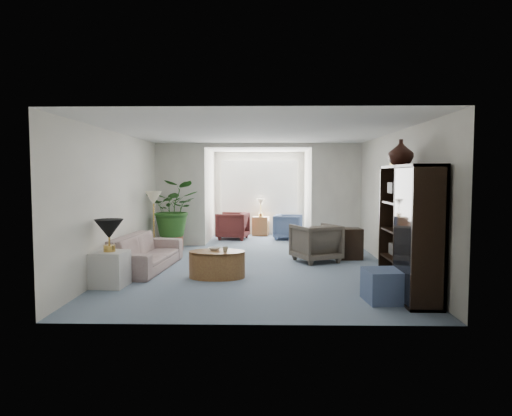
{
  "coord_description": "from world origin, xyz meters",
  "views": [
    {
      "loc": [
        0.18,
        -8.24,
        1.73
      ],
      "look_at": [
        0.0,
        0.6,
        1.1
      ],
      "focal_mm": 32.48,
      "sensor_mm": 36.0,
      "label": 1
    }
  ],
  "objects_px": {
    "entertainment_cabinet": "(409,231)",
    "cabinet_urn": "(401,153)",
    "framed_picture": "(396,177)",
    "wingback_chair": "(316,243)",
    "side_table_dark": "(348,244)",
    "coffee_table": "(217,264)",
    "sunroom_chair_maroon": "(233,226)",
    "end_table": "(110,269)",
    "ottoman": "(386,286)",
    "coffee_bowl": "(215,249)",
    "sunroom_table": "(261,226)",
    "table_lamp": "(109,229)",
    "floor_lamp": "(153,198)",
    "plant_pot": "(174,243)",
    "sunroom_chair_blue": "(288,227)",
    "sofa": "(145,252)",
    "coffee_cup": "(225,249)"
  },
  "relations": [
    {
      "from": "end_table",
      "to": "coffee_table",
      "type": "distance_m",
      "value": 1.73
    },
    {
      "from": "coffee_bowl",
      "to": "entertainment_cabinet",
      "type": "relative_size",
      "value": 0.11
    },
    {
      "from": "framed_picture",
      "to": "sunroom_chair_maroon",
      "type": "relative_size",
      "value": 0.62
    },
    {
      "from": "cabinet_urn",
      "to": "plant_pot",
      "type": "xyz_separation_m",
      "value": [
        -4.15,
        3.47,
        -1.91
      ]
    },
    {
      "from": "framed_picture",
      "to": "cabinet_urn",
      "type": "xyz_separation_m",
      "value": [
        -0.23,
        -1.05,
        0.37
      ]
    },
    {
      "from": "floor_lamp",
      "to": "side_table_dark",
      "type": "distance_m",
      "value": 4.19
    },
    {
      "from": "cabinet_urn",
      "to": "ottoman",
      "type": "distance_m",
      "value": 2.06
    },
    {
      "from": "wingback_chair",
      "to": "sunroom_chair_blue",
      "type": "height_order",
      "value": "wingback_chair"
    },
    {
      "from": "wingback_chair",
      "to": "sunroom_table",
      "type": "distance_m",
      "value": 4.12
    },
    {
      "from": "wingback_chair",
      "to": "sunroom_chair_maroon",
      "type": "distance_m",
      "value": 3.73
    },
    {
      "from": "floor_lamp",
      "to": "coffee_cup",
      "type": "distance_m",
      "value": 2.8
    },
    {
      "from": "framed_picture",
      "to": "wingback_chair",
      "type": "height_order",
      "value": "framed_picture"
    },
    {
      "from": "plant_pot",
      "to": "sunroom_chair_blue",
      "type": "height_order",
      "value": "sunroom_chair_blue"
    },
    {
      "from": "entertainment_cabinet",
      "to": "plant_pot",
      "type": "relative_size",
      "value": 4.68
    },
    {
      "from": "wingback_chair",
      "to": "side_table_dark",
      "type": "relative_size",
      "value": 1.32
    },
    {
      "from": "table_lamp",
      "to": "side_table_dark",
      "type": "distance_m",
      "value": 4.84
    },
    {
      "from": "cabinet_urn",
      "to": "sunroom_table",
      "type": "bearing_deg",
      "value": 109.75
    },
    {
      "from": "entertainment_cabinet",
      "to": "side_table_dark",
      "type": "bearing_deg",
      "value": 96.58
    },
    {
      "from": "sofa",
      "to": "cabinet_urn",
      "type": "xyz_separation_m",
      "value": [
        4.26,
        -1.3,
        1.76
      ]
    },
    {
      "from": "sofa",
      "to": "coffee_bowl",
      "type": "bearing_deg",
      "value": -108.62
    },
    {
      "from": "coffee_bowl",
      "to": "wingback_chair",
      "type": "relative_size",
      "value": 0.25
    },
    {
      "from": "floor_lamp",
      "to": "sunroom_table",
      "type": "distance_m",
      "value": 4.24
    },
    {
      "from": "framed_picture",
      "to": "ottoman",
      "type": "xyz_separation_m",
      "value": [
        -0.63,
        -1.87,
        -1.48
      ]
    },
    {
      "from": "table_lamp",
      "to": "end_table",
      "type": "bearing_deg",
      "value": 0.0
    },
    {
      "from": "framed_picture",
      "to": "entertainment_cabinet",
      "type": "height_order",
      "value": "framed_picture"
    },
    {
      "from": "side_table_dark",
      "to": "ottoman",
      "type": "distance_m",
      "value": 3.25
    },
    {
      "from": "table_lamp",
      "to": "plant_pot",
      "type": "relative_size",
      "value": 1.1
    },
    {
      "from": "side_table_dark",
      "to": "coffee_table",
      "type": "bearing_deg",
      "value": -144.47
    },
    {
      "from": "floor_lamp",
      "to": "sunroom_chair_maroon",
      "type": "distance_m",
      "value": 3.22
    },
    {
      "from": "entertainment_cabinet",
      "to": "sunroom_chair_maroon",
      "type": "xyz_separation_m",
      "value": [
        -2.93,
        5.83,
        -0.57
      ]
    },
    {
      "from": "sunroom_chair_blue",
      "to": "sunroom_table",
      "type": "distance_m",
      "value": 1.06
    },
    {
      "from": "entertainment_cabinet",
      "to": "cabinet_urn",
      "type": "bearing_deg",
      "value": 90.0
    },
    {
      "from": "end_table",
      "to": "entertainment_cabinet",
      "type": "relative_size",
      "value": 0.29
    },
    {
      "from": "end_table",
      "to": "ottoman",
      "type": "xyz_separation_m",
      "value": [
        4.06,
        -0.77,
        -0.05
      ]
    },
    {
      "from": "coffee_table",
      "to": "coffee_bowl",
      "type": "height_order",
      "value": "coffee_bowl"
    },
    {
      "from": "sunroom_table",
      "to": "wingback_chair",
      "type": "bearing_deg",
      "value": -73.84
    },
    {
      "from": "end_table",
      "to": "framed_picture",
      "type": "bearing_deg",
      "value": 13.18
    },
    {
      "from": "end_table",
      "to": "floor_lamp",
      "type": "distance_m",
      "value": 2.83
    },
    {
      "from": "sofa",
      "to": "ottoman",
      "type": "bearing_deg",
      "value": -114.06
    },
    {
      "from": "floor_lamp",
      "to": "side_table_dark",
      "type": "bearing_deg",
      "value": -2.63
    },
    {
      "from": "sunroom_chair_maroon",
      "to": "entertainment_cabinet",
      "type": "bearing_deg",
      "value": 36.03
    },
    {
      "from": "coffee_cup",
      "to": "wingback_chair",
      "type": "distance_m",
      "value": 2.33
    },
    {
      "from": "sofa",
      "to": "plant_pot",
      "type": "xyz_separation_m",
      "value": [
        0.11,
        2.17,
        -0.15
      ]
    },
    {
      "from": "coffee_bowl",
      "to": "coffee_cup",
      "type": "height_order",
      "value": "coffee_cup"
    },
    {
      "from": "coffee_cup",
      "to": "sunroom_chair_maroon",
      "type": "bearing_deg",
      "value": 92.59
    },
    {
      "from": "coffee_bowl",
      "to": "entertainment_cabinet",
      "type": "distance_m",
      "value": 3.2
    },
    {
      "from": "sofa",
      "to": "cabinet_urn",
      "type": "distance_m",
      "value": 4.79
    },
    {
      "from": "coffee_table",
      "to": "sunroom_chair_maroon",
      "type": "height_order",
      "value": "sunroom_chair_maroon"
    },
    {
      "from": "sofa",
      "to": "end_table",
      "type": "height_order",
      "value": "sofa"
    },
    {
      "from": "framed_picture",
      "to": "wingback_chair",
      "type": "bearing_deg",
      "value": 139.69
    }
  ]
}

